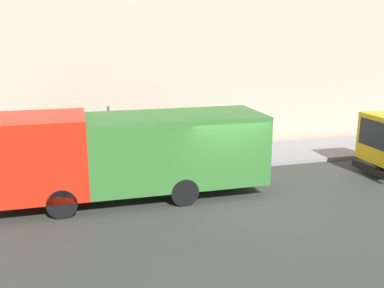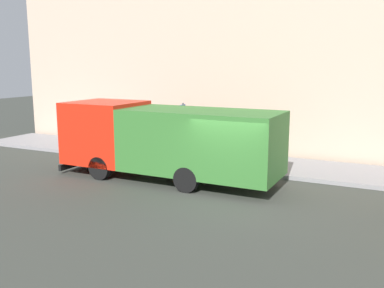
{
  "view_description": "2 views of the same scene",
  "coord_description": "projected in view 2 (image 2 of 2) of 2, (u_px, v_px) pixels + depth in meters",
  "views": [
    {
      "loc": [
        -11.95,
        4.56,
        5.03
      ],
      "look_at": [
        1.31,
        0.86,
        1.58
      ],
      "focal_mm": 39.97,
      "sensor_mm": 36.0,
      "label": 1
    },
    {
      "loc": [
        -12.33,
        -4.73,
        4.22
      ],
      "look_at": [
        0.78,
        1.66,
        1.49
      ],
      "focal_mm": 40.03,
      "sensor_mm": 36.0,
      "label": 2
    }
  ],
  "objects": [
    {
      "name": "ground",
      "position": [
        228.0,
        198.0,
        13.7
      ],
      "size": [
        80.0,
        80.0,
        0.0
      ],
      "primitive_type": "plane",
      "color": "#373933"
    },
    {
      "name": "sidewalk",
      "position": [
        268.0,
        165.0,
        17.77
      ],
      "size": [
        3.24,
        30.0,
        0.15
      ],
      "primitive_type": "cube",
      "color": "gray",
      "rests_on": "ground"
    },
    {
      "name": "building_facade",
      "position": [
        285.0,
        55.0,
        18.81
      ],
      "size": [
        0.5,
        30.0,
        9.25
      ],
      "primitive_type": "cube",
      "color": "#C4AA93",
      "rests_on": "ground"
    },
    {
      "name": "large_utility_truck",
      "position": [
        166.0,
        138.0,
        15.65
      ],
      "size": [
        2.58,
        8.38,
        2.78
      ],
      "rotation": [
        0.0,
        0.0,
        -0.01
      ],
      "color": "red",
      "rests_on": "ground"
    },
    {
      "name": "pedestrian_walking",
      "position": [
        174.0,
        130.0,
        20.83
      ],
      "size": [
        0.49,
        0.49,
        1.69
      ],
      "rotation": [
        0.0,
        0.0,
        5.41
      ],
      "color": "black",
      "rests_on": "sidewalk"
    },
    {
      "name": "street_sign_post",
      "position": [
        183.0,
        127.0,
        17.94
      ],
      "size": [
        0.44,
        0.08,
        2.48
      ],
      "color": "#4C5156",
      "rests_on": "sidewalk"
    }
  ]
}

